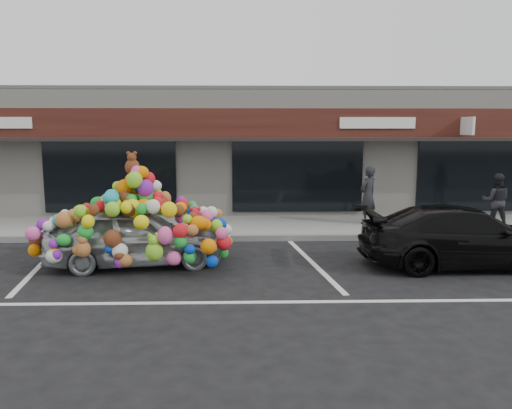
{
  "coord_description": "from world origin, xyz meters",
  "views": [
    {
      "loc": [
        1.27,
        -10.53,
        2.95
      ],
      "look_at": [
        1.56,
        1.4,
        1.15
      ],
      "focal_mm": 35.0,
      "sensor_mm": 36.0,
      "label": 1
    }
  ],
  "objects_px": {
    "black_sedan": "(465,237)",
    "pedestrian_b": "(496,201)",
    "pedestrian_a": "(368,195)",
    "toy_car": "(136,229)"
  },
  "relations": [
    {
      "from": "black_sedan",
      "to": "toy_car",
      "type": "bearing_deg",
      "value": 87.31
    },
    {
      "from": "toy_car",
      "to": "pedestrian_b",
      "type": "relative_size",
      "value": 2.75
    },
    {
      "from": "pedestrian_a",
      "to": "pedestrian_b",
      "type": "xyz_separation_m",
      "value": [
        3.5,
        -0.7,
        -0.08
      ]
    },
    {
      "from": "pedestrian_a",
      "to": "toy_car",
      "type": "bearing_deg",
      "value": -4.94
    },
    {
      "from": "pedestrian_a",
      "to": "black_sedan",
      "type": "bearing_deg",
      "value": 66.73
    },
    {
      "from": "black_sedan",
      "to": "pedestrian_a",
      "type": "xyz_separation_m",
      "value": [
        -1.08,
        4.17,
        0.36
      ]
    },
    {
      "from": "toy_car",
      "to": "pedestrian_b",
      "type": "xyz_separation_m",
      "value": [
        9.54,
        3.21,
        0.13
      ]
    },
    {
      "from": "pedestrian_a",
      "to": "pedestrian_b",
      "type": "height_order",
      "value": "pedestrian_a"
    },
    {
      "from": "toy_car",
      "to": "black_sedan",
      "type": "height_order",
      "value": "toy_car"
    },
    {
      "from": "black_sedan",
      "to": "pedestrian_b",
      "type": "relative_size",
      "value": 2.88
    }
  ]
}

